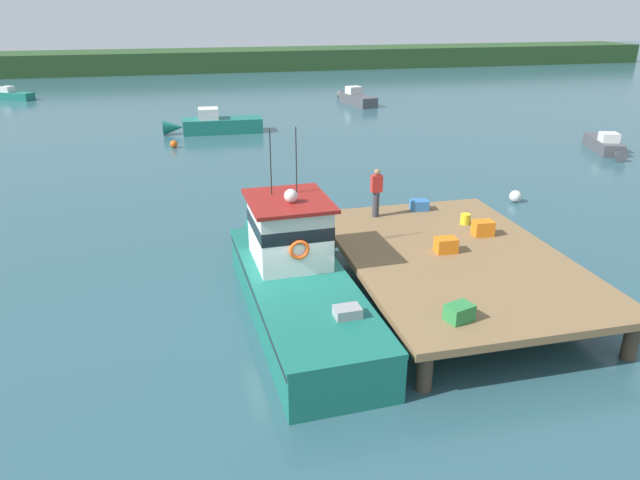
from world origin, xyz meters
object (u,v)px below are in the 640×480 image
object	(u,v)px
mooring_buoy_channel_marker	(174,144)
moored_boat_far_left	(606,145)
moored_boat_far_right	(216,124)
moored_boat_off_the_point	(356,98)
crate_stack_near_edge	(459,313)
main_fishing_boat	(295,277)
crate_stack_mid_dock	(483,228)
mooring_buoy_spare_mooring	(247,127)
mooring_buoy_inshore	(515,196)
bait_bucket	(465,219)
deckhand_by_the_boat	(376,192)
crate_single_by_cleat	(419,205)
moored_boat_near_channel	(11,95)
crate_single_far	(446,245)

from	to	relation	value
mooring_buoy_channel_marker	moored_boat_far_left	bearing A→B (deg)	-15.66
moored_boat_far_right	moored_boat_off_the_point	bearing A→B (deg)	36.65
crate_stack_near_edge	moored_boat_far_right	world-z (taller)	moored_boat_far_right
main_fishing_boat	crate_stack_mid_dock	bearing A→B (deg)	10.67
mooring_buoy_spare_mooring	mooring_buoy_inshore	distance (m)	19.82
bait_bucket	moored_boat_far_left	bearing A→B (deg)	38.84
main_fishing_boat	bait_bucket	xyz separation A→B (m)	(6.01, 2.16, 0.36)
moored_boat_off_the_point	main_fishing_boat	bearing A→B (deg)	-109.30
mooring_buoy_channel_marker	moored_boat_off_the_point	bearing A→B (deg)	40.49
main_fishing_boat	deckhand_by_the_boat	bearing A→B (deg)	45.73
main_fishing_boat	crate_stack_near_edge	xyz separation A→B (m)	(3.08, -3.43, 0.38)
crate_single_by_cleat	crate_stack_mid_dock	bearing A→B (deg)	-69.52
deckhand_by_the_boat	mooring_buoy_channel_marker	world-z (taller)	deckhand_by_the_boat
deckhand_by_the_boat	moored_boat_far_right	xyz separation A→B (m)	(-3.92, 20.56, -1.51)
mooring_buoy_inshore	moored_boat_off_the_point	bearing A→B (deg)	88.35
crate_stack_mid_dock	bait_bucket	distance (m)	1.02
moored_boat_near_channel	moored_boat_off_the_point	bearing A→B (deg)	-17.85
main_fishing_boat	crate_stack_near_edge	distance (m)	4.63
moored_boat_far_right	mooring_buoy_spare_mooring	xyz separation A→B (m)	(2.04, 0.41, -0.36)
moored_boat_far_right	crate_single_by_cleat	bearing A→B (deg)	-74.58
bait_bucket	mooring_buoy_inshore	xyz separation A→B (m)	(4.81, 4.81, -1.12)
main_fishing_boat	moored_boat_off_the_point	size ratio (longest dim) A/B	1.80
crate_single_far	crate_single_by_cleat	bearing A→B (deg)	79.46
main_fishing_boat	mooring_buoy_channel_marker	distance (m)	20.72
moored_boat_far_right	moored_boat_off_the_point	xyz separation A→B (m)	(12.07, 8.98, -0.08)
crate_single_by_cleat	moored_boat_off_the_point	size ratio (longest dim) A/B	0.11
crate_stack_near_edge	moored_boat_near_channel	distance (m)	49.77
crate_stack_near_edge	moored_boat_near_channel	xyz separation A→B (m)	(-19.87, 45.62, -1.01)
crate_stack_near_edge	moored_boat_far_left	world-z (taller)	crate_stack_near_edge
moored_boat_far_right	moored_boat_near_channel	size ratio (longest dim) A/B	1.51
crate_single_by_cleat	crate_stack_near_edge	xyz separation A→B (m)	(-2.02, -7.23, 0.02)
crate_single_far	bait_bucket	bearing A→B (deg)	51.02
crate_single_by_cleat	moored_boat_off_the_point	bearing A→B (deg)	77.52
bait_bucket	moored_boat_near_channel	distance (m)	46.08
mooring_buoy_channel_marker	crate_single_by_cleat	bearing A→B (deg)	-63.58
mooring_buoy_spare_mooring	mooring_buoy_channel_marker	distance (m)	6.21
crate_single_far	moored_boat_off_the_point	bearing A→B (deg)	77.74
crate_stack_near_edge	bait_bucket	distance (m)	6.32
bait_bucket	deckhand_by_the_boat	size ratio (longest dim) A/B	0.21
moored_boat_near_channel	mooring_buoy_spare_mooring	distance (m)	25.48
crate_stack_mid_dock	crate_stack_near_edge	bearing A→B (deg)	-123.27
crate_stack_mid_dock	mooring_buoy_inshore	distance (m)	7.60
bait_bucket	moored_boat_far_right	world-z (taller)	moored_boat_far_right
moored_boat_far_left	moored_boat_off_the_point	distance (m)	21.20
bait_bucket	moored_boat_off_the_point	distance (m)	31.40
moored_boat_off_the_point	mooring_buoy_inshore	xyz separation A→B (m)	(-0.75, -26.08, -0.22)
moored_boat_far_left	moored_boat_near_channel	world-z (taller)	moored_boat_far_left
mooring_buoy_spare_mooring	mooring_buoy_channel_marker	xyz separation A→B (m)	(-4.73, -4.03, 0.03)
crate_single_by_cleat	moored_boat_near_channel	size ratio (longest dim) A/B	0.14
main_fishing_boat	crate_single_far	xyz separation A→B (m)	(4.43, 0.20, 0.41)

